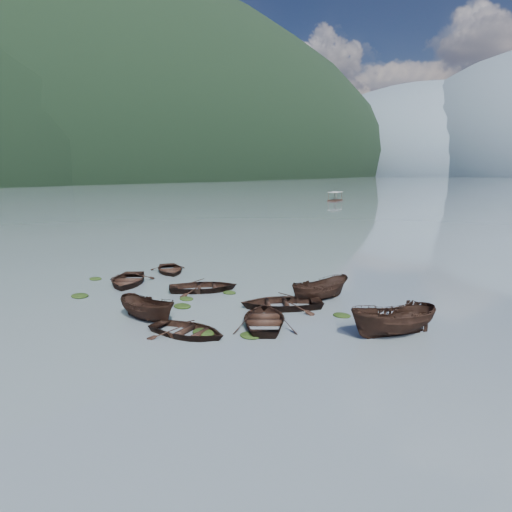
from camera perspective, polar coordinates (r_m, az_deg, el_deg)
The scene contains 21 objects.
ground_plane at distance 24.57m, azimuth -17.45°, elevation -8.70°, with size 2400.00×2400.00×0.00m, color slate.
left_ridge_far at distance 564.36m, azimuth -25.15°, elevation 8.80°, with size 560.00×1400.00×380.00m, color black.
haze_mtn_a at distance 954.90m, azimuth 20.66°, elevation 9.44°, with size 520.00×520.00×280.00m, color #475666.
rowboat_0 at distance 33.68m, azimuth -15.74°, elevation -3.41°, with size 3.39×4.75×0.98m, color black.
rowboat_1 at distance 30.85m, azimuth -6.57°, elevation -4.34°, with size 3.24×4.54×0.94m, color black.
rowboat_2 at distance 25.49m, azimuth -13.32°, elevation -7.79°, with size 1.49×3.97×1.53m, color black.
rowboat_3 at distance 24.20m, azimuth 1.11°, elevation -8.50°, with size 3.31×4.64×0.96m, color black.
rowboat_4 at distance 22.90m, azimuth -8.52°, elevation -9.75°, with size 2.92×4.09×0.85m, color black.
rowboat_5 at distance 23.49m, azimuth 16.74°, elevation -9.57°, with size 1.76×4.69×1.81m, color black.
rowboat_6 at distance 36.81m, azimuth -10.70°, elevation -2.01°, with size 2.92×4.09×0.85m, color black.
rowboat_7 at distance 26.98m, azimuth 3.17°, elevation -6.48°, with size 3.43×4.80×0.99m, color black.
rowboat_8 at distance 28.89m, azimuth 7.99°, elevation -5.41°, with size 1.56×4.15×1.60m, color black.
weed_clump_0 at distance 31.30m, azimuth -21.16°, elevation -4.79°, with size 1.23×1.00×0.27m, color black.
weed_clump_1 at distance 27.40m, azimuth -9.21°, elevation -6.34°, with size 1.14×0.91×0.25m, color black.
weed_clump_2 at distance 22.44m, azimuth -0.72°, elevation -10.06°, with size 1.10×0.88×0.24m, color black.
weed_clump_3 at distance 30.10m, azimuth -3.34°, elevation -4.67°, with size 0.92×0.78×0.20m, color black.
weed_clump_4 at distance 22.98m, azimuth -6.53°, elevation -9.62°, with size 1.25×0.99×0.26m, color black.
weed_clump_5 at distance 35.85m, azimuth -19.43°, elevation -2.78°, with size 1.02×0.83×0.22m, color black.
weed_clump_6 at distance 28.98m, azimuth -8.68°, elevation -5.38°, with size 0.95×0.79×0.20m, color black.
weed_clump_7 at distance 25.88m, azimuth 10.68°, elevation -7.41°, with size 1.02×0.81×0.22m, color black.
pontoon_left at distance 124.37m, azimuth 9.86°, elevation 6.78°, with size 2.51×6.02×2.31m, color black, non-canonical shape.
Camera 1 is at (19.20, -13.14, 7.91)m, focal length 32.00 mm.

